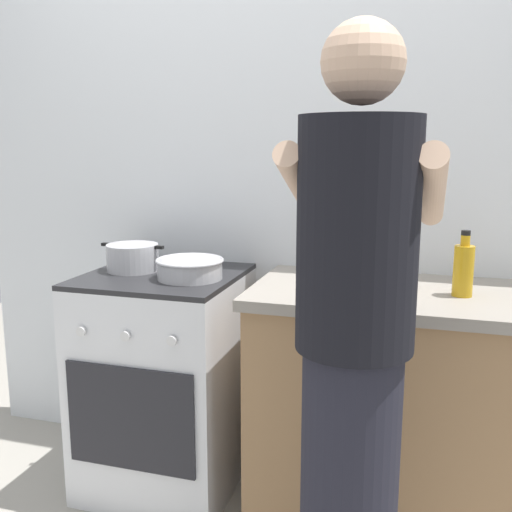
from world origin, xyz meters
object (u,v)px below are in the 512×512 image
object	(u,v)px
stove_range	(165,380)
person	(353,362)
mixing_bowl	(190,268)
oil_bottle	(463,269)
spice_bottle	(398,277)
pot	(133,257)
utensil_crock	(336,253)

from	to	relation	value
stove_range	person	size ratio (longest dim) A/B	0.53
mixing_bowl	oil_bottle	bearing A→B (deg)	1.60
stove_range	spice_bottle	xyz separation A→B (m)	(0.92, 0.01, 0.50)
mixing_bowl	person	world-z (taller)	person
oil_bottle	pot	bearing A→B (deg)	178.27
spice_bottle	oil_bottle	size ratio (longest dim) A/B	0.43
pot	person	world-z (taller)	person
mixing_bowl	stove_range	bearing A→B (deg)	162.12
pot	person	xyz separation A→B (m)	(0.98, -0.66, -0.09)
mixing_bowl	oil_bottle	world-z (taller)	oil_bottle
mixing_bowl	person	bearing A→B (deg)	-39.99
utensil_crock	person	bearing A→B (deg)	-77.71
mixing_bowl	person	size ratio (longest dim) A/B	0.15
pot	utensil_crock	xyz separation A→B (m)	(0.81, 0.16, 0.03)
person	oil_bottle	bearing A→B (deg)	65.15
pot	oil_bottle	distance (m)	1.27
mixing_bowl	utensil_crock	size ratio (longest dim) A/B	0.86
stove_range	utensil_crock	world-z (taller)	utensil_crock
mixing_bowl	spice_bottle	distance (m)	0.78
mixing_bowl	oil_bottle	size ratio (longest dim) A/B	1.16
oil_bottle	spice_bottle	bearing A→B (deg)	172.10
utensil_crock	spice_bottle	distance (m)	0.30
mixing_bowl	pot	bearing A→B (deg)	166.71
mixing_bowl	utensil_crock	world-z (taller)	utensil_crock
pot	utensil_crock	world-z (taller)	utensil_crock
pot	mixing_bowl	size ratio (longest dim) A/B	1.05
stove_range	mixing_bowl	distance (m)	0.52
utensil_crock	pot	bearing A→B (deg)	-169.02
stove_range	mixing_bowl	xyz separation A→B (m)	(0.14, -0.05, 0.49)
person	utensil_crock	bearing A→B (deg)	102.29
oil_bottle	utensil_crock	bearing A→B (deg)	157.20
pot	oil_bottle	size ratio (longest dim) A/B	1.22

